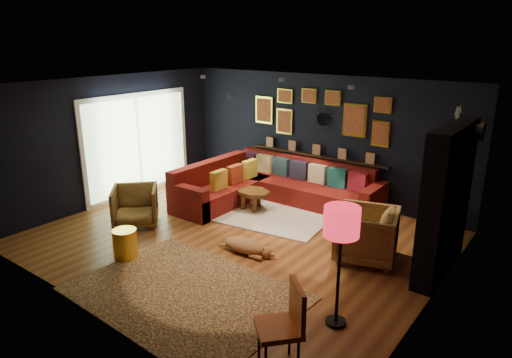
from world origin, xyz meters
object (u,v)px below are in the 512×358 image
Objects in this scene: orange_chair at (286,320)px; dog at (245,243)px; sectional at (269,187)px; armchair_left at (135,204)px; armchair_right at (366,232)px; coffee_table at (253,194)px; gold_stool at (125,244)px; floor_lamp at (341,227)px; pouf at (231,191)px.

dog is at bearing 179.34° from orange_chair.
sectional reaches higher than dog.
armchair_right reaches higher than armchair_left.
armchair_left is at bearing -123.89° from coffee_table.
dog is (1.07, -2.17, -0.14)m from sectional.
gold_stool is (0.92, -0.95, -0.17)m from armchair_left.
armchair_left is at bearing -157.59° from orange_chair.
floor_lamp reaches higher than gold_stool.
sectional is 5.00m from orange_chair.
coffee_table is 2.76m from armchair_right.
armchair_left reaches higher than gold_stool.
pouf is 3.48m from armchair_right.
orange_chair is at bearing -52.60° from sectional.
floor_lamp is at bearing -2.08° from armchair_right.
floor_lamp reaches higher than pouf.
dog is at bearing -63.74° from sectional.
armchair_right reaches higher than dog.
sectional is at bearing 91.45° from coffee_table.
floor_lamp is (0.08, 0.99, 0.70)m from orange_chair.
armchair_right reaches higher than pouf.
orange_chair reaches higher than coffee_table.
orange_chair reaches higher than armchair_right.
gold_stool is at bearing -69.54° from armchair_right.
coffee_table is at bearing 83.00° from gold_stool.
sectional is 0.57m from coffee_table.
armchair_left is 4.14m from armchair_right.
gold_stool is at bearing -173.01° from floor_lamp.
gold_stool is 0.49× the size of orange_chair.
orange_chair is (3.72, -3.56, 0.35)m from pouf.
dog is at bearing -44.93° from pouf.
orange_chair is at bearing -48.41° from coffee_table.
coffee_table is 1.01× the size of armchair_left.
coffee_table is 0.89× the size of armchair_right.
gold_stool is 0.31× the size of floor_lamp.
armchair_left is 0.78× the size of dog.
orange_chair is 2.70m from dog.
coffee_table is 0.54× the size of floor_lamp.
gold_stool reaches higher than coffee_table.
pouf is 0.53× the size of dog.
floor_lamp is at bearing -52.56° from armchair_left.
dog is at bearing 41.40° from gold_stool.
armchair_right is at bearing 35.97° from gold_stool.
coffee_table is 4.04m from floor_lamp.
sectional is at bearing 136.25° from floor_lamp.
gold_stool is at bearing -91.59° from armchair_left.
orange_chair is at bearing -8.39° from armchair_right.
armchair_right is 0.89× the size of dog.
gold_stool is (-0.35, -2.84, -0.10)m from coffee_table.
sectional is at bearing -129.69° from armchair_right.
armchair_left is (-1.25, -2.46, 0.08)m from sectional.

